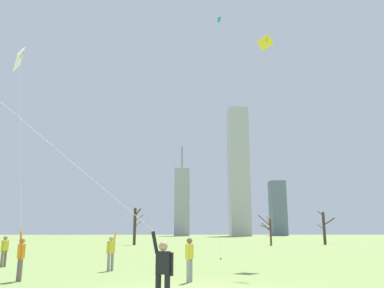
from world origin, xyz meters
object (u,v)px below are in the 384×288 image
at_px(bare_tree_left_of_center, 135,225).
at_px(bare_tree_center, 269,229).
at_px(kite_flyer_midfield_right_yellow, 153,195).
at_px(kite_flyer_midfield_left_purple, 96,208).
at_px(kite_flyer_foreground_left_white, 20,192).
at_px(bare_tree_rightmost, 324,227).
at_px(distant_kite_low_near_trees_teal, 219,49).
at_px(bystander_strolling_midfield, 190,257).
at_px(bystander_watching_nearby, 4,250).

bearing_deg(bare_tree_left_of_center, bare_tree_center, -8.92).
relative_size(kite_flyer_midfield_right_yellow, kite_flyer_midfield_left_purple, 1.45).
relative_size(kite_flyer_foreground_left_white, bare_tree_rightmost, 2.34).
bearing_deg(distant_kite_low_near_trees_teal, bare_tree_center, 68.15).
distance_m(bare_tree_left_of_center, bare_tree_center, 18.38).
bearing_deg(bare_tree_left_of_center, bystander_strolling_midfield, -81.14).
distance_m(kite_flyer_foreground_left_white, kite_flyer_midfield_left_purple, 8.28).
bearing_deg(bystander_strolling_midfield, bare_tree_center, 72.50).
bearing_deg(kite_flyer_foreground_left_white, bystander_strolling_midfield, -10.53).
height_order(bystander_watching_nearby, bare_tree_left_of_center, bare_tree_left_of_center).
xyz_separation_m(kite_flyer_midfield_left_purple, bare_tree_center, (14.36, 43.05, -0.35)).
bearing_deg(bare_tree_left_of_center, bystander_watching_nearby, -95.78).
relative_size(bystander_strolling_midfield, bare_tree_left_of_center, 0.32).
distance_m(kite_flyer_midfield_right_yellow, bystander_watching_nearby, 8.50).
xyz_separation_m(bystander_watching_nearby, bare_tree_center, (21.57, 30.97, 1.18)).
bearing_deg(kite_flyer_foreground_left_white, kite_flyer_midfield_left_purple, -56.01).
xyz_separation_m(kite_flyer_midfield_right_yellow, bare_tree_center, (13.65, 32.02, -1.68)).
bearing_deg(kite_flyer_midfield_left_purple, bystander_strolling_midfield, 65.39).
bearing_deg(bare_tree_rightmost, bare_tree_center, -154.15).
xyz_separation_m(kite_flyer_foreground_left_white, bystander_watching_nearby, (-2.62, 5.27, -2.59)).
bearing_deg(kite_flyer_midfield_right_yellow, bare_tree_center, 66.92).
bearing_deg(distant_kite_low_near_trees_teal, bystander_strolling_midfield, -101.03).
bearing_deg(distant_kite_low_near_trees_teal, bystander_watching_nearby, -144.79).
height_order(bystander_watching_nearby, bare_tree_rightmost, bare_tree_rightmost).
distance_m(distant_kite_low_near_trees_teal, bare_tree_rightmost, 35.11).
bearing_deg(kite_flyer_midfield_left_purple, kite_flyer_midfield_right_yellow, 86.28).
xyz_separation_m(kite_flyer_foreground_left_white, bare_tree_center, (18.95, 36.24, -1.41)).
relative_size(bystander_strolling_midfield, bare_tree_center, 0.40).
bearing_deg(bare_tree_center, bare_tree_left_of_center, 171.08).
xyz_separation_m(kite_flyer_foreground_left_white, bystander_strolling_midfield, (7.10, -1.32, -2.59)).
height_order(bystander_strolling_midfield, bare_tree_left_of_center, bare_tree_left_of_center).
relative_size(kite_flyer_midfield_left_purple, distant_kite_low_near_trees_teal, 0.53).
bearing_deg(bare_tree_left_of_center, kite_flyer_foreground_left_white, -91.18).
distance_m(bare_tree_rightmost, bare_tree_left_of_center, 27.30).
xyz_separation_m(kite_flyer_midfield_left_purple, bare_tree_rightmost, (23.46, 47.46, 0.06)).
relative_size(kite_flyer_midfield_right_yellow, distant_kite_low_near_trees_teal, 0.76).
relative_size(kite_flyer_midfield_right_yellow, bare_tree_rightmost, 3.27).
height_order(kite_flyer_foreground_left_white, distant_kite_low_near_trees_teal, distant_kite_low_near_trees_teal).
relative_size(kite_flyer_midfield_right_yellow, bare_tree_center, 3.96).
distance_m(kite_flyer_foreground_left_white, bare_tree_rightmost, 49.40).
height_order(kite_flyer_foreground_left_white, bare_tree_rightmost, kite_flyer_foreground_left_white).
height_order(kite_flyer_midfield_left_purple, bystander_watching_nearby, kite_flyer_midfield_left_purple).
height_order(kite_flyer_midfield_right_yellow, kite_flyer_midfield_left_purple, kite_flyer_midfield_right_yellow).
height_order(kite_flyer_midfield_left_purple, bare_tree_center, kite_flyer_midfield_left_purple).
bearing_deg(bystander_watching_nearby, kite_flyer_midfield_right_yellow, -7.54).
xyz_separation_m(bystander_strolling_midfield, distant_kite_low_near_trees_teal, (3.04, 15.60, 16.31)).
xyz_separation_m(kite_flyer_foreground_left_white, bare_tree_rightmost, (28.05, 40.65, -1.00)).
xyz_separation_m(kite_flyer_midfield_right_yellow, bare_tree_left_of_center, (-4.50, 34.87, -1.01)).
distance_m(kite_flyer_foreground_left_white, bystander_strolling_midfield, 7.68).
bearing_deg(kite_flyer_midfield_right_yellow, bystander_watching_nearby, 172.46).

